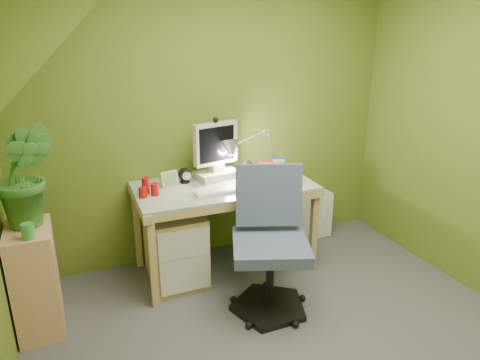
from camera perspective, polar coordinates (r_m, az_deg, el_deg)
name	(u,v)px	position (r m, az deg, el deg)	size (l,w,h in m)	color
wall_back	(212,118)	(3.70, -3.63, 7.99)	(3.20, 0.01, 2.40)	#5C7323
slope_ceiling	(100,46)	(1.84, -17.69, 16.14)	(1.10, 3.20, 1.10)	white
desk	(225,227)	(3.61, -2.01, -6.14)	(1.39, 0.69, 0.74)	tan
monitor	(216,150)	(3.56, -3.16, 3.93)	(0.35, 0.20, 0.48)	beige
speaker_left	(185,175)	(3.51, -7.14, 0.61)	(0.10, 0.10, 0.12)	black
speaker_right	(247,167)	(3.69, 0.95, 1.65)	(0.10, 0.10, 0.12)	black
keyboard	(221,190)	(3.32, -2.52, -1.36)	(0.40, 0.13, 0.02)	white
mousepad	(275,183)	(3.49, 4.57, -0.44)	(0.23, 0.16, 0.01)	#B7491C
mouse	(275,181)	(3.49, 4.58, -0.19)	(0.11, 0.07, 0.04)	white
amber_tumbler	(249,180)	(3.45, 1.17, 0.04)	(0.06, 0.06, 0.08)	#886113
candle_cluster	(147,187)	(3.31, -11.92, -0.91)	(0.16, 0.14, 0.12)	#AE1011
photo_frame_red	(266,167)	(3.71, 3.32, 1.67)	(0.13, 0.02, 0.11)	red
photo_frame_blue	(278,164)	(3.81, 4.95, 2.09)	(0.13, 0.02, 0.11)	navy
photo_frame_green	(169,178)	(3.47, -9.11, 0.20)	(0.14, 0.02, 0.12)	#B6CD8D
desk_lamp	(266,140)	(3.72, 3.39, 5.16)	(0.51, 0.22, 0.55)	silver
side_ledge	(35,280)	(3.22, -24.93, -11.64)	(0.27, 0.42, 0.73)	tan
potted_plant	(25,176)	(2.99, -25.99, 0.52)	(0.36, 0.29, 0.66)	#316F25
green_cup	(28,231)	(2.90, -25.73, -5.98)	(0.07, 0.07, 0.10)	#3B8E3B
task_chair	(271,243)	(3.04, 3.99, -8.16)	(0.58, 0.58, 1.05)	#42506C
radiator	(308,216)	(4.25, 8.81, -4.60)	(0.44, 0.18, 0.44)	silver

